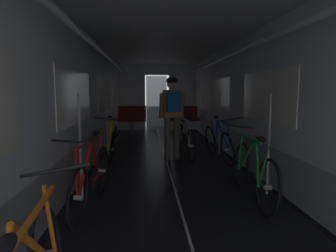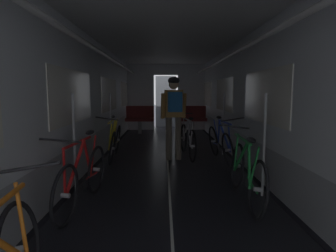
{
  "view_description": "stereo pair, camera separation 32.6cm",
  "coord_description": "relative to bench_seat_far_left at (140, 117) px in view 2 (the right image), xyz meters",
  "views": [
    {
      "loc": [
        -0.4,
        -1.62,
        1.42
      ],
      "look_at": [
        0.0,
        3.69,
        0.78
      ],
      "focal_mm": 30.31,
      "sensor_mm": 36.0,
      "label": 1
    },
    {
      "loc": [
        -0.08,
        -1.63,
        1.42
      ],
      "look_at": [
        0.0,
        3.69,
        0.78
      ],
      "focal_mm": 30.31,
      "sensor_mm": 36.0,
      "label": 2
    }
  ],
  "objects": [
    {
      "name": "train_car_shell",
      "position": [
        0.9,
        -4.47,
        1.13
      ],
      "size": [
        3.14,
        12.34,
        2.57
      ],
      "color": "black",
      "rests_on": "ground"
    },
    {
      "name": "bench_seat_far_left",
      "position": [
        0.0,
        0.0,
        0.0
      ],
      "size": [
        0.98,
        0.51,
        0.95
      ],
      "color": "gray",
      "rests_on": "ground"
    },
    {
      "name": "bench_seat_far_right",
      "position": [
        1.8,
        0.0,
        0.0
      ],
      "size": [
        0.98,
        0.51,
        0.95
      ],
      "color": "gray",
      "rests_on": "ground"
    },
    {
      "name": "bicycle_blue",
      "position": [
        1.98,
        -3.99,
        -0.19
      ],
      "size": [
        0.49,
        1.69,
        0.96
      ],
      "color": "black",
      "rests_on": "ground"
    },
    {
      "name": "bicycle_yellow",
      "position": [
        -0.22,
        -3.77,
        -0.19
      ],
      "size": [
        0.44,
        1.69,
        0.96
      ],
      "color": "black",
      "rests_on": "ground"
    },
    {
      "name": "bicycle_red",
      "position": [
        -0.17,
        -6.31,
        -0.18
      ],
      "size": [
        0.44,
        1.69,
        0.95
      ],
      "color": "black",
      "rests_on": "ground"
    },
    {
      "name": "bicycle_green",
      "position": [
        1.88,
        -6.16,
        -0.19
      ],
      "size": [
        0.44,
        1.69,
        0.95
      ],
      "color": "black",
      "rests_on": "ground"
    },
    {
      "name": "person_cyclist_aisle",
      "position": [
        1.03,
        -3.86,
        0.5
      ],
      "size": [
        0.55,
        0.42,
        1.73
      ],
      "color": "brown",
      "rests_on": "ground"
    },
    {
      "name": "bicycle_silver_in_aisle",
      "position": [
        1.34,
        -3.59,
        -0.18
      ],
      "size": [
        0.44,
        1.69,
        0.94
      ],
      "color": "black",
      "rests_on": "ground"
    }
  ]
}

